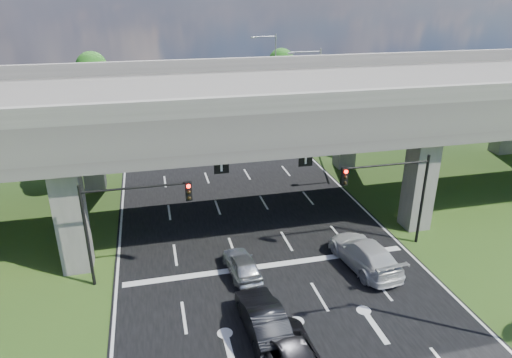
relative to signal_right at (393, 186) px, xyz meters
name	(u,v)px	position (x,y,z in m)	size (l,w,h in m)	color
ground	(287,302)	(-7.82, -3.94, -4.19)	(160.00, 160.00, 0.00)	#2A4A18
road	(247,217)	(-7.82, 6.06, -4.17)	(18.00, 120.00, 0.03)	black
overpass	(240,103)	(-7.82, 8.06, 3.73)	(80.00, 15.00, 10.00)	#353331
signal_right	(393,186)	(0.00, 0.00, 0.00)	(5.76, 0.54, 6.00)	black
signal_left	(127,213)	(-15.65, 0.00, 0.00)	(5.76, 0.54, 6.00)	black
streetlight_far	(315,91)	(2.27, 20.06, 1.66)	(3.38, 0.25, 10.00)	gray
streetlight_beyond	(272,67)	(2.27, 36.06, 1.66)	(3.38, 0.25, 10.00)	gray
tree_left_near	(63,110)	(-21.78, 22.06, 0.63)	(4.50, 4.50, 7.80)	black
tree_left_mid	(46,100)	(-24.78, 30.06, -0.01)	(3.91, 3.90, 6.76)	black
tree_left_far	(90,77)	(-20.78, 38.06, 0.95)	(4.80, 4.80, 8.32)	black
tree_right_near	(327,95)	(5.22, 24.06, 0.31)	(4.20, 4.20, 7.28)	black
tree_right_mid	(325,83)	(8.22, 32.06, -0.01)	(3.91, 3.90, 6.76)	black
tree_right_far	(278,70)	(4.22, 40.06, 0.63)	(4.50, 4.50, 7.80)	black
car_silver	(242,264)	(-9.62, -0.94, -3.49)	(1.56, 3.89, 1.32)	#B0B3B8
car_dark	(263,318)	(-9.62, -5.86, -3.37)	(1.67, 4.79, 1.58)	black
car_white	(365,254)	(-2.42, -1.76, -3.34)	(2.30, 5.65, 1.64)	#B6B6B6
car_trailing	(290,353)	(-9.04, -8.23, -3.44)	(2.38, 5.16, 1.43)	black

